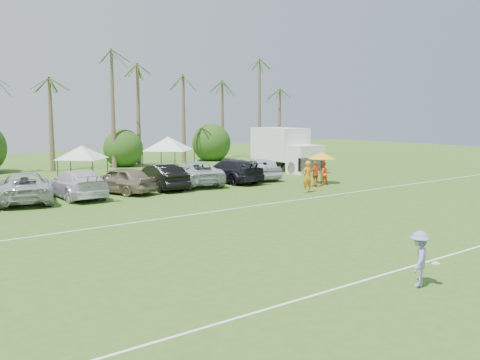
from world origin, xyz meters
TOP-DOWN VIEW (x-y plane):
  - field_lines at (0.00, 8.00)m, footprint 80.00×12.10m
  - palm_tree_4 at (-4.00, 38.00)m, footprint 2.40×2.40m
  - palm_tree_5 at (0.00, 38.00)m, footprint 2.40×2.40m
  - palm_tree_6 at (4.00, 38.00)m, footprint 2.40×2.40m
  - palm_tree_7 at (8.00, 38.00)m, footprint 2.40×2.40m
  - palm_tree_8 at (13.00, 38.00)m, footprint 2.40×2.40m
  - palm_tree_9 at (18.00, 38.00)m, footprint 2.40×2.40m
  - palm_tree_10 at (23.00, 38.00)m, footprint 2.40×2.40m
  - palm_tree_11 at (27.00, 38.00)m, footprint 2.40×2.40m
  - bush_tree_2 at (6.00, 39.00)m, footprint 4.00×4.00m
  - bush_tree_3 at (16.00, 39.00)m, footprint 4.00×4.00m
  - sideline_player_a at (8.05, 15.77)m, footprint 0.76×0.53m
  - sideline_player_b at (11.42, 17.61)m, footprint 0.87×0.72m
  - sideline_player_c at (10.30, 17.23)m, footprint 1.06×0.55m
  - box_truck at (15.63, 26.02)m, footprint 3.31×7.31m
  - canopy_tent_left at (-1.91, 27.64)m, footprint 3.97×3.97m
  - canopy_tent_right at (5.30, 28.30)m, footprint 4.51×4.51m
  - market_umbrella at (11.77, 18.10)m, footprint 2.01×2.01m
  - frisbee_player at (-2.31, 0.73)m, footprint 1.21×1.02m
  - parked_car_2 at (-7.11, 22.97)m, footprint 4.16×6.47m
  - parked_car_3 at (-4.26, 22.58)m, footprint 2.45×5.77m
  - parked_car_4 at (-1.42, 22.60)m, footprint 3.52×5.25m
  - parked_car_5 at (1.43, 22.73)m, footprint 1.92×5.09m
  - parked_car_6 at (4.28, 23.09)m, footprint 4.08×6.45m
  - parked_car_7 at (7.12, 22.64)m, footprint 2.52×5.80m
  - parked_car_8 at (9.97, 22.78)m, footprint 3.26×5.23m

SIDE VIEW (x-z plane):
  - field_lines at x=0.00m, z-range 0.00..0.01m
  - sideline_player_b at x=11.42m, z-range 0.00..1.61m
  - frisbee_player at x=-2.31m, z-range 0.00..1.63m
  - parked_car_2 at x=-7.11m, z-range 0.00..1.66m
  - parked_car_3 at x=-4.26m, z-range 0.00..1.66m
  - parked_car_4 at x=-1.42m, z-range 0.00..1.66m
  - parked_car_5 at x=1.43m, z-range 0.00..1.66m
  - parked_car_6 at x=4.28m, z-range 0.00..1.66m
  - parked_car_7 at x=7.12m, z-range 0.00..1.66m
  - parked_car_8 at x=9.97m, z-range 0.00..1.66m
  - sideline_player_c at x=10.30m, z-range 0.00..1.74m
  - sideline_player_a at x=8.05m, z-range 0.00..2.01m
  - bush_tree_2 at x=6.00m, z-range -0.20..3.80m
  - bush_tree_3 at x=16.00m, z-range -0.20..3.80m
  - box_truck at x=15.63m, z-range 0.13..3.78m
  - market_umbrella at x=11.77m, z-range 0.89..3.13m
  - canopy_tent_left at x=-1.91m, z-range 1.14..4.36m
  - canopy_tent_right at x=5.30m, z-range 1.30..4.96m
  - palm_tree_4 at x=-4.00m, z-range 3.03..11.93m
  - palm_tree_8 at x=13.00m, z-range 3.03..11.93m
  - palm_tree_5 at x=0.00m, z-range 3.40..13.30m
  - palm_tree_9 at x=18.00m, z-range 3.40..13.30m
  - palm_tree_6 at x=4.00m, z-range 3.76..14.66m
  - palm_tree_10 at x=23.00m, z-range 3.76..14.66m
  - palm_tree_7 at x=8.00m, z-range 4.11..16.01m
  - palm_tree_11 at x=27.00m, z-range 4.11..16.01m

